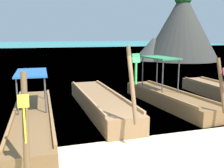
# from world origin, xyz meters

# --- Properties ---
(ground) EXTENTS (120.00, 120.00, 0.00)m
(ground) POSITION_xyz_m (0.00, 0.00, 0.00)
(ground) COLOR beige
(sea_water) EXTENTS (120.00, 120.00, 0.00)m
(sea_water) POSITION_xyz_m (0.00, 61.23, 0.00)
(sea_water) COLOR teal
(sea_water) RESTS_ON ground
(longtail_boat_yellow_ribbon) EXTENTS (1.38, 7.06, 2.37)m
(longtail_boat_yellow_ribbon) POSITION_xyz_m (-2.82, 2.80, 0.35)
(longtail_boat_yellow_ribbon) COLOR brown
(longtail_boat_yellow_ribbon) RESTS_ON ground
(longtail_boat_green_ribbon) EXTENTS (1.46, 6.91, 2.78)m
(longtail_boat_green_ribbon) POSITION_xyz_m (-0.17, 4.28, 0.34)
(longtail_boat_green_ribbon) COLOR olive
(longtail_boat_green_ribbon) RESTS_ON ground
(longtail_boat_pink_ribbon) EXTENTS (1.71, 6.17, 2.34)m
(longtail_boat_pink_ribbon) POSITION_xyz_m (2.87, 4.20, 0.35)
(longtail_boat_pink_ribbon) COLOR brown
(longtail_boat_pink_ribbon) RESTS_ON ground
(karst_rock) EXTENTS (10.31, 9.08, 8.57)m
(karst_rock) POSITION_xyz_m (14.58, 22.81, 3.94)
(karst_rock) COLOR #383833
(karst_rock) RESTS_ON ground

